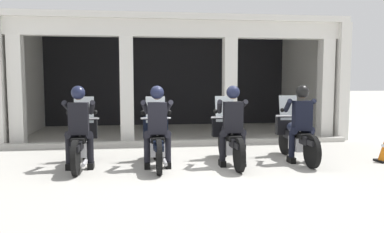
{
  "coord_description": "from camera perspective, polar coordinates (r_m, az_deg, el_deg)",
  "views": [
    {
      "loc": [
        -1.1,
        -7.78,
        1.73
      ],
      "look_at": [
        0.0,
        0.26,
        0.94
      ],
      "focal_mm": 37.29,
      "sensor_mm": 36.0,
      "label": 1
    }
  ],
  "objects": [
    {
      "name": "ground_plane",
      "position": [
        10.97,
        -1.94,
        -3.55
      ],
      "size": [
        80.0,
        80.0,
        0.0
      ],
      "primitive_type": "plane",
      "color": "#A8A59E"
    },
    {
      "name": "station_building",
      "position": [
        13.14,
        -2.97,
        7.32
      ],
      "size": [
        9.41,
        4.8,
        3.4
      ],
      "color": "black",
      "rests_on": "ground"
    },
    {
      "name": "kerb_strip",
      "position": [
        10.35,
        -1.55,
        -3.75
      ],
      "size": [
        8.91,
        0.24,
        0.12
      ],
      "primitive_type": "cube",
      "color": "#B7B5AD",
      "rests_on": "ground"
    },
    {
      "name": "motorcycle_far_left",
      "position": [
        8.14,
        -15.5,
        -3.36
      ],
      "size": [
        0.62,
        2.04,
        1.35
      ],
      "rotation": [
        0.0,
        0.0,
        -0.24
      ],
      "color": "black",
      "rests_on": "ground"
    },
    {
      "name": "police_officer_far_left",
      "position": [
        7.8,
        -15.87,
        -0.5
      ],
      "size": [
        0.63,
        0.61,
        1.58
      ],
      "rotation": [
        0.0,
        0.0,
        -0.24
      ],
      "color": "black",
      "rests_on": "ground"
    },
    {
      "name": "motorcycle_center_left",
      "position": [
        7.95,
        -5.06,
        -3.38
      ],
      "size": [
        0.62,
        2.04,
        1.35
      ],
      "rotation": [
        0.0,
        0.0,
        -0.23
      ],
      "color": "black",
      "rests_on": "ground"
    },
    {
      "name": "police_officer_center_left",
      "position": [
        7.61,
        -4.99,
        -0.45
      ],
      "size": [
        0.63,
        0.61,
        1.58
      ],
      "rotation": [
        0.0,
        0.0,
        -0.23
      ],
      "color": "black",
      "rests_on": "ground"
    },
    {
      "name": "motorcycle_center_right",
      "position": [
        8.14,
        5.34,
        -3.18
      ],
      "size": [
        0.62,
        2.04,
        1.35
      ],
      "rotation": [
        0.0,
        0.0,
        -0.05
      ],
      "color": "black",
      "rests_on": "ground"
    },
    {
      "name": "police_officer_center_right",
      "position": [
        7.81,
        5.83,
        -0.31
      ],
      "size": [
        0.63,
        0.61,
        1.58
      ],
      "rotation": [
        0.0,
        0.0,
        -0.05
      ],
      "color": "black",
      "rests_on": "ground"
    },
    {
      "name": "motorcycle_far_right",
      "position": [
        8.71,
        14.6,
        -2.76
      ],
      "size": [
        0.62,
        2.04,
        1.35
      ],
      "rotation": [
        0.0,
        0.0,
        -0.2
      ],
      "color": "black",
      "rests_on": "ground"
    },
    {
      "name": "police_officer_far_right",
      "position": [
        8.4,
        15.4,
        -0.07
      ],
      "size": [
        0.63,
        0.61,
        1.58
      ],
      "rotation": [
        0.0,
        0.0,
        -0.2
      ],
      "color": "black",
      "rests_on": "ground"
    }
  ]
}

